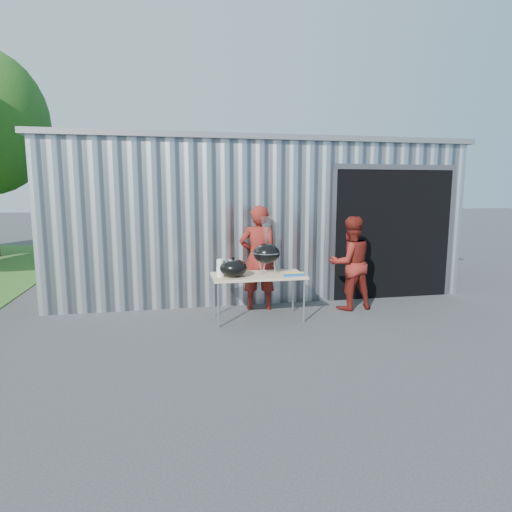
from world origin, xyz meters
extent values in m
plane|color=#343436|center=(0.00, 0.00, 0.00)|extent=(80.00, 80.00, 0.00)
cube|color=silver|center=(0.80, 4.70, 1.50)|extent=(8.00, 6.00, 3.00)
cube|color=slate|center=(0.80, 4.70, 3.05)|extent=(8.20, 6.20, 0.10)
cube|color=black|center=(3.30, 2.27, 1.25)|extent=(2.40, 1.20, 2.50)
cube|color=#4C4C51|center=(3.30, 1.70, 2.55)|extent=(2.52, 0.08, 0.10)
cube|color=tan|center=(0.42, 0.78, 0.73)|extent=(1.50, 0.75, 0.04)
cylinder|color=silver|center=(-0.27, 0.46, 0.35)|extent=(0.03, 0.03, 0.71)
cylinder|color=silver|center=(1.11, 0.46, 0.35)|extent=(0.03, 0.03, 0.71)
cylinder|color=silver|center=(-0.27, 1.09, 0.35)|extent=(0.03, 0.03, 0.71)
cylinder|color=silver|center=(1.11, 1.09, 0.35)|extent=(0.03, 0.03, 0.71)
ellipsoid|color=black|center=(0.57, 0.82, 1.09)|extent=(0.44, 0.44, 0.33)
cylinder|color=silver|center=(0.57, 0.82, 1.10)|extent=(0.45, 0.45, 0.02)
cylinder|color=silver|center=(0.57, 0.82, 1.11)|extent=(0.42, 0.42, 0.01)
cylinder|color=silver|center=(0.57, 0.96, 0.87)|extent=(0.02, 0.02, 0.24)
cylinder|color=silver|center=(0.45, 0.75, 0.87)|extent=(0.02, 0.02, 0.24)
cylinder|color=silver|center=(0.69, 0.75, 0.87)|extent=(0.02, 0.02, 0.24)
cylinder|color=#C35F46|center=(0.43, 0.82, 1.13)|extent=(0.02, 0.14, 0.02)
cylinder|color=#C35F46|center=(0.46, 0.82, 1.13)|extent=(0.02, 0.14, 0.02)
cylinder|color=#C35F46|center=(0.49, 0.82, 1.13)|extent=(0.02, 0.14, 0.02)
cylinder|color=#C35F46|center=(0.52, 0.82, 1.13)|extent=(0.02, 0.14, 0.02)
cylinder|color=#C35F46|center=(0.55, 0.82, 1.13)|extent=(0.02, 0.14, 0.02)
cylinder|color=#C35F46|center=(0.58, 0.82, 1.13)|extent=(0.02, 0.14, 0.02)
cylinder|color=#C35F46|center=(0.61, 0.82, 1.13)|extent=(0.02, 0.14, 0.02)
cylinder|color=#C35F46|center=(0.64, 0.82, 1.13)|extent=(0.02, 0.14, 0.02)
cylinder|color=#C35F46|center=(0.67, 0.82, 1.13)|extent=(0.02, 0.14, 0.02)
cylinder|color=#C35F46|center=(0.71, 0.82, 1.13)|extent=(0.02, 0.14, 0.02)
cone|color=silver|center=(0.57, 0.82, 1.41)|extent=(0.20, 0.20, 0.55)
ellipsoid|color=black|center=(-0.01, 0.68, 0.89)|extent=(0.44, 0.44, 0.29)
cylinder|color=black|center=(-0.01, 0.68, 1.05)|extent=(0.05, 0.05, 0.03)
cylinder|color=white|center=(-0.20, 0.73, 0.89)|extent=(0.12, 0.12, 0.28)
cube|color=white|center=(-0.13, 0.97, 0.80)|extent=(0.20, 0.15, 0.10)
cube|color=#1847A2|center=(0.95, 0.53, 0.78)|extent=(0.32, 0.05, 0.05)
cube|color=yellow|center=(0.95, 0.53, 0.81)|extent=(0.32, 0.05, 0.01)
imported|color=maroon|center=(0.55, 1.39, 0.93)|extent=(0.74, 0.55, 1.85)
imported|color=maroon|center=(2.15, 1.08, 0.83)|extent=(0.86, 0.70, 1.66)
camera|label=1|loc=(-0.98, -5.92, 2.10)|focal=30.00mm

